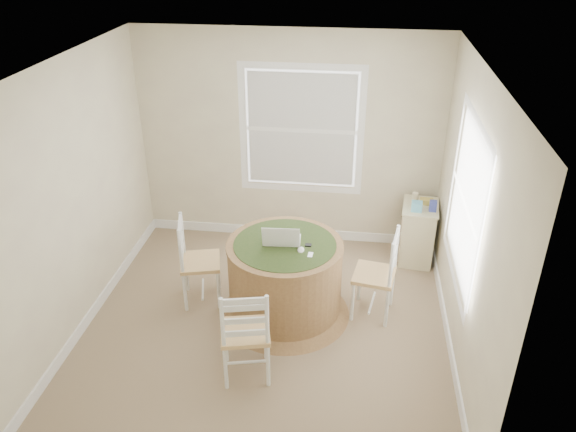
# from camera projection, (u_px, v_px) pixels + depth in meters

# --- Properties ---
(room) EXTENTS (3.64, 3.64, 2.64)m
(room) POSITION_uv_depth(u_px,v_px,m) (284.00, 204.00, 5.18)
(room) COLOR #92755D
(room) RESTS_ON ground
(round_table) EXTENTS (1.34, 1.34, 0.83)m
(round_table) POSITION_uv_depth(u_px,v_px,m) (285.00, 276.00, 5.65)
(round_table) COLOR olive
(round_table) RESTS_ON ground
(chair_left) EXTENTS (0.49, 0.51, 0.95)m
(chair_left) POSITION_uv_depth(u_px,v_px,m) (200.00, 261.00, 5.84)
(chair_left) COLOR white
(chair_left) RESTS_ON ground
(chair_near) EXTENTS (0.50, 0.48, 0.95)m
(chair_near) POSITION_uv_depth(u_px,v_px,m) (245.00, 331.00, 4.87)
(chair_near) COLOR white
(chair_near) RESTS_ON ground
(chair_right) EXTENTS (0.47, 0.48, 0.95)m
(chair_right) POSITION_uv_depth(u_px,v_px,m) (374.00, 274.00, 5.63)
(chair_right) COLOR white
(chair_right) RESTS_ON ground
(laptop) EXTENTS (0.38, 0.34, 0.25)m
(laptop) POSITION_uv_depth(u_px,v_px,m) (282.00, 240.00, 5.47)
(laptop) COLOR white
(laptop) RESTS_ON round_table
(mouse) EXTENTS (0.07, 0.11, 0.04)m
(mouse) POSITION_uv_depth(u_px,v_px,m) (301.00, 250.00, 5.35)
(mouse) COLOR white
(mouse) RESTS_ON round_table
(phone) EXTENTS (0.05, 0.09, 0.02)m
(phone) POSITION_uv_depth(u_px,v_px,m) (310.00, 255.00, 5.29)
(phone) COLOR #B7BABF
(phone) RESTS_ON round_table
(keys) EXTENTS (0.06, 0.05, 0.02)m
(keys) POSITION_uv_depth(u_px,v_px,m) (308.00, 246.00, 5.43)
(keys) COLOR black
(keys) RESTS_ON round_table
(corner_chest) EXTENTS (0.45, 0.58, 0.72)m
(corner_chest) POSITION_uv_depth(u_px,v_px,m) (417.00, 233.00, 6.60)
(corner_chest) COLOR beige
(corner_chest) RESTS_ON ground
(tissue_box) EXTENTS (0.13, 0.13, 0.10)m
(tissue_box) POSITION_uv_depth(u_px,v_px,m) (417.00, 206.00, 6.31)
(tissue_box) COLOR #5FB5D9
(tissue_box) RESTS_ON corner_chest
(box_yellow) EXTENTS (0.16, 0.11, 0.06)m
(box_yellow) POSITION_uv_depth(u_px,v_px,m) (426.00, 202.00, 6.46)
(box_yellow) COLOR gold
(box_yellow) RESTS_ON corner_chest
(box_blue) EXTENTS (0.09, 0.09, 0.12)m
(box_blue) POSITION_uv_depth(u_px,v_px,m) (432.00, 206.00, 6.30)
(box_blue) COLOR #3743A7
(box_blue) RESTS_ON corner_chest
(cup_cream) EXTENTS (0.07, 0.07, 0.09)m
(cup_cream) POSITION_uv_depth(u_px,v_px,m) (416.00, 197.00, 6.53)
(cup_cream) COLOR beige
(cup_cream) RESTS_ON corner_chest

